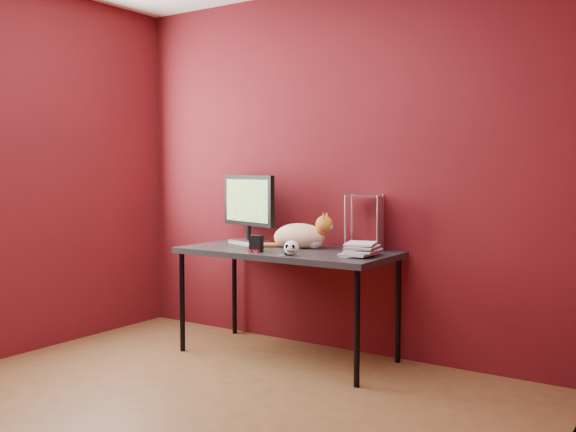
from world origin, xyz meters
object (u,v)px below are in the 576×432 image
Objects in this scene: speaker at (256,244)px; monitor at (249,205)px; book_stack at (350,179)px; desk at (287,257)px; cat at (300,235)px; skull_mug at (291,248)px.

monitor is at bearing 117.65° from speaker.
book_stack is at bearing 4.61° from monitor.
book_stack is at bearing 2.66° from speaker.
desk is 0.26m from speaker.
monitor is at bearing 165.65° from cat.
monitor is 0.58× the size of book_stack.
desk is 13.49× the size of speaker.
speaker reaches higher than skull_mug.
desk is at bearing 50.55° from speaker.
monitor is at bearing 167.40° from book_stack.
cat is at bearing 76.15° from desk.
desk is 2.63× the size of monitor.
desk is 0.19m from cat.
book_stack is at bearing -3.55° from desk.
monitor is 1.02m from book_stack.
book_stack is (0.30, 0.21, 0.44)m from skull_mug.
cat is at bearing 161.69° from book_stack.
monitor reaches higher than desk.
desk is 0.61m from monitor.
desk is at bearing 108.67° from skull_mug.
cat is 0.37m from speaker.
monitor reaches higher than speaker.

